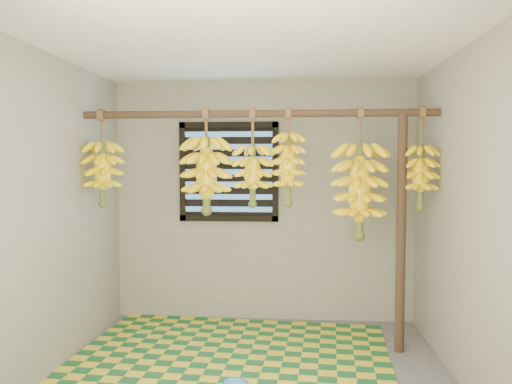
# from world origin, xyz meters

# --- Properties ---
(floor) EXTENTS (3.00, 3.00, 0.01)m
(floor) POSITION_xyz_m (0.00, 0.00, -0.01)
(floor) COLOR #484848
(floor) RESTS_ON ground
(ceiling) EXTENTS (3.00, 3.00, 0.01)m
(ceiling) POSITION_xyz_m (0.00, 0.00, 2.40)
(ceiling) COLOR silver
(ceiling) RESTS_ON wall_back
(wall_back) EXTENTS (3.00, 0.01, 2.40)m
(wall_back) POSITION_xyz_m (0.00, 1.50, 1.20)
(wall_back) COLOR gray
(wall_back) RESTS_ON floor
(wall_left) EXTENTS (0.01, 3.00, 2.40)m
(wall_left) POSITION_xyz_m (-1.50, 0.00, 1.20)
(wall_left) COLOR gray
(wall_left) RESTS_ON floor
(wall_right) EXTENTS (0.01, 3.00, 2.40)m
(wall_right) POSITION_xyz_m (1.50, 0.00, 1.20)
(wall_right) COLOR gray
(wall_right) RESTS_ON floor
(window) EXTENTS (1.00, 0.04, 1.00)m
(window) POSITION_xyz_m (-0.35, 1.48, 1.50)
(window) COLOR black
(window) RESTS_ON wall_back
(hanging_pole) EXTENTS (3.00, 0.06, 0.06)m
(hanging_pole) POSITION_xyz_m (0.00, 0.70, 2.00)
(hanging_pole) COLOR #483020
(hanging_pole) RESTS_ON wall_left
(support_post) EXTENTS (0.08, 0.08, 2.00)m
(support_post) POSITION_xyz_m (1.20, 0.70, 1.00)
(support_post) COLOR #483020
(support_post) RESTS_ON floor
(woven_mat) EXTENTS (2.70, 2.22, 0.01)m
(woven_mat) POSITION_xyz_m (-0.20, 0.41, 0.01)
(woven_mat) COLOR #185328
(woven_mat) RESTS_ON floor
(plastic_bag) EXTENTS (0.21, 0.17, 0.08)m
(plastic_bag) POSITION_xyz_m (-0.09, -0.13, 0.05)
(plastic_bag) COLOR blue
(plastic_bag) RESTS_ON woven_mat
(banana_bunch_a) EXTENTS (0.34, 0.34, 0.84)m
(banana_bunch_a) POSITION_xyz_m (-1.35, 0.70, 1.49)
(banana_bunch_a) COLOR brown
(banana_bunch_a) RESTS_ON hanging_pole
(banana_bunch_b) EXTENTS (0.41, 0.41, 0.89)m
(banana_bunch_b) POSITION_xyz_m (-0.44, 0.70, 1.48)
(banana_bunch_b) COLOR brown
(banana_bunch_b) RESTS_ON hanging_pole
(banana_bunch_c) EXTENTS (0.33, 0.33, 0.83)m
(banana_bunch_c) POSITION_xyz_m (-0.04, 0.70, 1.48)
(banana_bunch_c) COLOR brown
(banana_bunch_c) RESTS_ON hanging_pole
(banana_bunch_d) EXTENTS (0.27, 0.27, 0.82)m
(banana_bunch_d) POSITION_xyz_m (0.26, 0.70, 1.54)
(banana_bunch_d) COLOR brown
(banana_bunch_d) RESTS_ON hanging_pole
(banana_bunch_e) EXTENTS (0.43, 0.43, 1.09)m
(banana_bunch_e) POSITION_xyz_m (0.86, 0.70, 1.35)
(banana_bunch_e) COLOR brown
(banana_bunch_e) RESTS_ON hanging_pole
(banana_bunch_f) EXTENTS (0.28, 0.28, 0.84)m
(banana_bunch_f) POSITION_xyz_m (1.35, 0.70, 1.47)
(banana_bunch_f) COLOR brown
(banana_bunch_f) RESTS_ON hanging_pole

